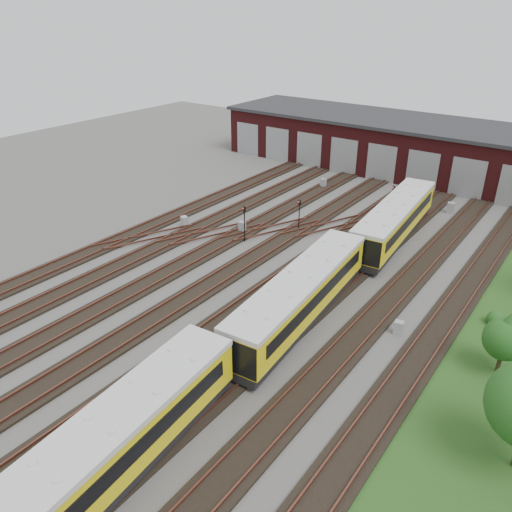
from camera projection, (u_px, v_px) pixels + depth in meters
The scene contains 15 objects.
ground at pixel (206, 310), 35.05m from camera, with size 120.00×120.00×0.00m, color #4D4B47.
track_network at pixel (210, 304), 35.51m from camera, with size 30.40×70.00×0.33m.
maintenance_shed at pixel (417, 147), 62.34m from camera, with size 51.00×12.50×6.35m.
metro_train at pixel (301, 296), 33.00m from camera, with size 4.12×47.77×3.22m.
signal_mast_0 at pixel (299, 211), 46.66m from camera, with size 0.28×0.27×2.97m.
signal_mast_1 at pixel (244, 219), 44.19m from camera, with size 0.30×0.29×3.38m.
signal_mast_2 at pixel (393, 196), 50.71m from camera, with size 0.27×0.26×2.80m.
signal_mast_3 at pixel (317, 252), 39.05m from camera, with size 0.28×0.27×2.88m.
relay_cabinet_0 at pixel (184, 222), 47.80m from camera, with size 0.66×0.55×1.10m, color #9B9EA0.
relay_cabinet_1 at pixel (323, 183), 58.21m from camera, with size 0.62×0.51×1.03m, color #9B9EA0.
relay_cabinet_2 at pixel (242, 227), 46.86m from camera, with size 0.61×0.51×1.02m, color #9B9EA0.
relay_cabinet_3 at pixel (451, 208), 51.05m from camera, with size 0.67×0.56×1.12m, color #9B9EA0.
relay_cabinet_4 at pixel (399, 328), 32.35m from camera, with size 0.57×0.47×0.95m, color #9B9EA0.
tree_3 at pixel (507, 335), 28.00m from camera, with size 2.49×2.49×4.13m.
bush_0 at pixel (496, 317), 33.26m from camera, with size 1.14×1.14×1.14m, color #204915.
Camera 1 is at (20.30, -21.72, 19.27)m, focal length 35.00 mm.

